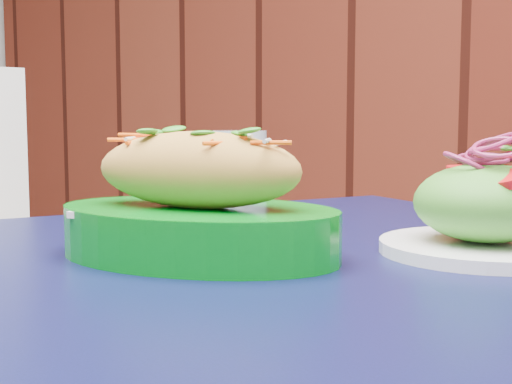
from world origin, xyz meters
The scene contains 4 objects.
cafe_table centered at (0.48, 1.44, 0.66)m, with size 1.05×1.05×0.75m.
banh_mi_basket centered at (0.41, 1.39, 0.80)m, with size 0.31×0.25×0.13m.
salad_plate centered at (0.61, 1.58, 0.79)m, with size 0.20×0.20×0.11m.
water_glass centered at (0.27, 1.62, 0.81)m, with size 0.07×0.07×0.11m, color silver.
Camera 1 is at (0.87, 0.91, 0.88)m, focal length 50.00 mm.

